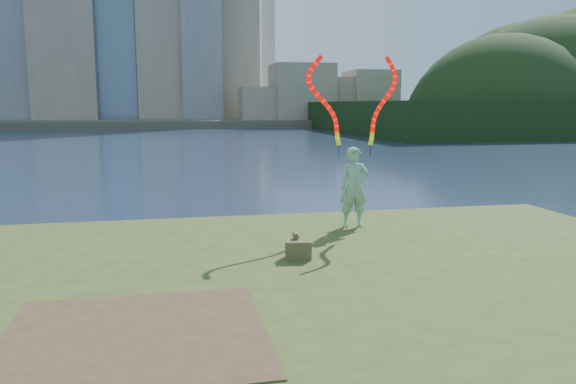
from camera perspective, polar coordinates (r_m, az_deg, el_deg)
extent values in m
plane|color=#18243C|center=(10.74, -2.13, -10.77)|extent=(320.00, 320.00, 0.00)
cube|color=#3B4B1A|center=(8.40, 0.88, -15.42)|extent=(20.00, 18.00, 0.30)
cube|color=#3B4B1A|center=(8.57, 0.43, -13.09)|extent=(17.00, 15.00, 0.30)
cube|color=#3B4B1A|center=(8.67, 0.14, -11.08)|extent=(14.00, 12.00, 0.30)
cube|color=#47331E|center=(7.34, -15.33, -13.86)|extent=(3.20, 3.00, 0.02)
cube|color=#484335|center=(105.02, -11.07, 7.07)|extent=(320.00, 40.00, 1.20)
imported|color=#1C7D42|center=(12.98, 6.73, 0.48)|extent=(0.72, 0.51, 1.85)
cylinder|color=black|center=(12.94, 5.18, 4.14)|extent=(0.02, 0.02, 0.30)
cylinder|color=black|center=(13.10, 8.36, 4.14)|extent=(0.02, 0.02, 0.30)
cube|color=brown|center=(10.36, 1.04, -5.88)|extent=(0.52, 0.39, 0.34)
cylinder|color=brown|center=(10.52, 0.77, -4.39)|extent=(0.16, 0.33, 0.11)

